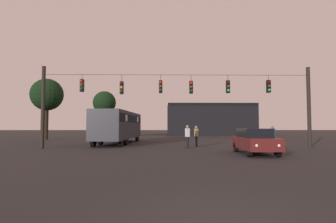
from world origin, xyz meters
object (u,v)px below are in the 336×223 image
Objects in this scene: city_bus at (119,124)px; pedestrian_crossing_left at (246,136)px; pedestrian_crossing_right at (196,135)px; pedestrian_near_bus at (273,135)px; tree_behind_building at (104,103)px; tree_left_silhouette at (47,95)px; car_near_right at (255,141)px; pedestrian_crossing_center at (187,135)px.

city_bus reaches higher than pedestrian_crossing_left.
pedestrian_crossing_right is at bearing -29.57° from city_bus.
pedestrian_near_bus is (2.19, 0.05, 0.13)m from pedestrian_crossing_left.
tree_behind_building is at bearing 124.70° from pedestrian_crossing_left.
tree_left_silhouette is (-17.11, 11.52, 4.55)m from pedestrian_crossing_right.
city_bus is 11.76m from pedestrian_crossing_left.
tree_left_silhouette is at bearing 143.29° from city_bus.
car_near_right is 6.64m from pedestrian_crossing_right.
pedestrian_crossing_center is 0.23× the size of tree_behind_building.
pedestrian_crossing_left is 0.20× the size of tree_left_silhouette.
tree_behind_building reaches higher than pedestrian_crossing_left.
city_bus is 13.95m from car_near_right.
pedestrian_crossing_center is at bearing -117.37° from pedestrian_crossing_right.
car_near_right is 0.58× the size of tree_left_silhouette.
car_near_right is 33.98m from tree_behind_building.
pedestrian_crossing_left is at bearing 77.94° from car_near_right.
pedestrian_crossing_center is at bearing -65.14° from tree_behind_building.
pedestrian_crossing_center is at bearing -163.84° from pedestrian_crossing_left.
pedestrian_crossing_center is 7.21m from pedestrian_near_bus.
tree_left_silhouette is at bearing 138.56° from car_near_right.
pedestrian_crossing_left is (1.23, 5.77, 0.04)m from car_near_right.
pedestrian_crossing_center is 1.03× the size of pedestrian_crossing_right.
tree_behind_building reaches higher than pedestrian_crossing_center.
pedestrian_crossing_left is 29.70m from tree_behind_building.
pedestrian_crossing_right is at bearing -33.96° from tree_left_silhouette.
tree_behind_building reaches higher than pedestrian_near_bus.
pedestrian_crossing_center reaches higher than pedestrian_crossing_right.
car_near_right is at bearing -120.45° from pedestrian_near_bus.
pedestrian_near_bus is at bearing -51.87° from tree_behind_building.
tree_left_silhouette is (-23.30, 11.73, 4.54)m from pedestrian_near_bus.
city_bus is 21.06m from tree_behind_building.
pedestrian_crossing_right is at bearing -61.98° from tree_behind_building.
tree_left_silhouette is at bearing 146.04° from pedestrian_crossing_right.
tree_left_silhouette is (-16.25, 13.19, 4.52)m from pedestrian_crossing_center.
tree_behind_building is at bearing 114.86° from pedestrian_crossing_center.
car_near_right is at bearing -41.44° from tree_left_silhouette.
pedestrian_crossing_right is (-4.00, 0.26, 0.12)m from pedestrian_crossing_left.
car_near_right is 5.68m from pedestrian_crossing_center.
pedestrian_crossing_left is at bearing -20.97° from city_bus.
car_near_right is 2.52× the size of pedestrian_crossing_center.
tree_behind_building is at bearing 70.25° from tree_left_silhouette.
pedestrian_crossing_center is (-3.63, 4.36, 0.19)m from car_near_right.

